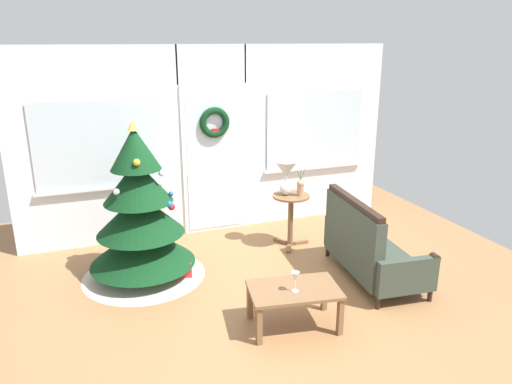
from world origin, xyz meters
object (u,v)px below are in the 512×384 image
wine_glass (295,277)px  gift_box (182,270)px  table_lamp (286,173)px  flower_vase (300,187)px  christmas_tree (140,222)px  coffee_table (294,294)px  side_table (291,210)px  settee_sofa (367,247)px

wine_glass → gift_box: (-0.76, 1.40, -0.45)m
table_lamp → flower_vase: table_lamp is taller
christmas_tree → coffee_table: christmas_tree is taller
side_table → table_lamp: (-0.06, 0.04, 0.49)m
christmas_tree → wine_glass: christmas_tree is taller
side_table → wine_glass: bearing=-113.3°
settee_sofa → coffee_table: 1.33m
side_table → table_lamp: bearing=146.3°
christmas_tree → gift_box: size_ratio=9.49×
wine_glass → gift_box: 1.65m
gift_box → wine_glass: bearing=-61.3°
side_table → wine_glass: (-0.77, -1.78, 0.04)m
settee_sofa → flower_vase: 1.20m
coffee_table → wine_glass: (-0.02, -0.05, 0.20)m
christmas_tree → table_lamp: bearing=6.9°
wine_glass → christmas_tree: bearing=126.1°
side_table → flower_vase: 0.34m
side_table → christmas_tree: bearing=-174.5°
wine_glass → gift_box: size_ratio=1.02×
coffee_table → gift_box: size_ratio=4.77×
side_table → gift_box: bearing=-165.9°
christmas_tree → wine_glass: size_ratio=9.31×
side_table → gift_box: size_ratio=3.67×
gift_box → side_table: bearing=14.1°
settee_sofa → wine_glass: 1.38m
christmas_tree → side_table: (1.93, 0.19, -0.16)m
gift_box → settee_sofa: bearing=-20.6°
wine_glass → flower_vase: bearing=63.3°
settee_sofa → gift_box: settee_sofa is taller
settee_sofa → table_lamp: 1.40m
christmas_tree → settee_sofa: christmas_tree is taller
settee_sofa → table_lamp: bearing=113.1°
side_table → gift_box: 1.63m
christmas_tree → flower_vase: christmas_tree is taller
coffee_table → side_table: bearing=66.6°
christmas_tree → coffee_table: (1.18, -1.54, -0.32)m
flower_vase → side_table: bearing=149.0°
table_lamp → coffee_table: size_ratio=0.48×
table_lamp → flower_vase: size_ratio=1.26×
flower_vase → coffee_table: 1.93m
coffee_table → gift_box: (-0.78, 1.34, -0.24)m
table_lamp → gift_box: (-1.47, -0.43, -0.89)m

